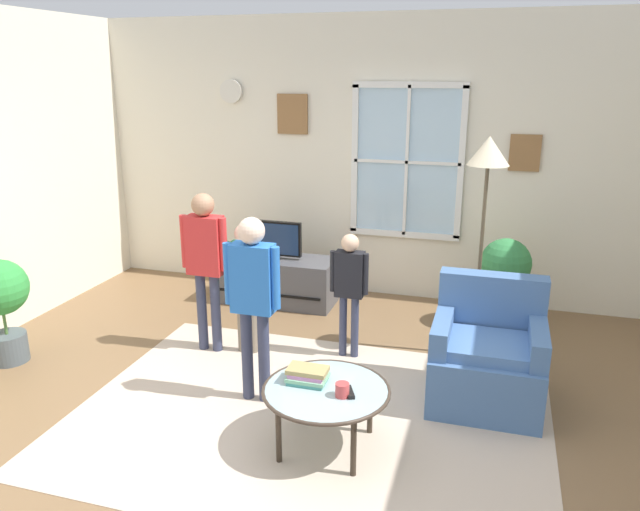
{
  "coord_description": "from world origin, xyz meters",
  "views": [
    {
      "loc": [
        1.26,
        -3.39,
        2.28
      ],
      "look_at": [
        0.1,
        0.51,
        1.04
      ],
      "focal_mm": 34.33,
      "sensor_mm": 36.0,
      "label": 1
    }
  ],
  "objects_px": {
    "television": "(276,239)",
    "remote_near_books": "(350,392)",
    "armchair": "(487,358)",
    "person_red_shirt": "(206,254)",
    "person_black_shirt": "(349,281)",
    "cup": "(342,390)",
    "person_green_shirt": "(245,274)",
    "coffee_table": "(326,392)",
    "floor_lamp": "(487,174)",
    "person_blue_shirt": "(253,289)",
    "potted_plant_corner": "(1,299)",
    "potted_plant_by_window": "(505,269)",
    "book_stack": "(308,375)",
    "tv_stand": "(277,280)"
  },
  "relations": [
    {
      "from": "cup",
      "to": "remote_near_books",
      "type": "height_order",
      "value": "cup"
    },
    {
      "from": "television",
      "to": "armchair",
      "type": "height_order",
      "value": "armchair"
    },
    {
      "from": "person_blue_shirt",
      "to": "potted_plant_corner",
      "type": "xyz_separation_m",
      "value": [
        -2.16,
        -0.01,
        -0.3
      ]
    },
    {
      "from": "person_red_shirt",
      "to": "person_black_shirt",
      "type": "bearing_deg",
      "value": 10.69
    },
    {
      "from": "remote_near_books",
      "to": "person_green_shirt",
      "type": "height_order",
      "value": "person_green_shirt"
    },
    {
      "from": "coffee_table",
      "to": "remote_near_books",
      "type": "distance_m",
      "value": 0.16
    },
    {
      "from": "television",
      "to": "remote_near_books",
      "type": "xyz_separation_m",
      "value": [
        1.32,
        -2.29,
        -0.25
      ]
    },
    {
      "from": "person_green_shirt",
      "to": "potted_plant_by_window",
      "type": "height_order",
      "value": "person_green_shirt"
    },
    {
      "from": "television",
      "to": "person_green_shirt",
      "type": "height_order",
      "value": "person_green_shirt"
    },
    {
      "from": "potted_plant_by_window",
      "to": "potted_plant_corner",
      "type": "height_order",
      "value": "potted_plant_corner"
    },
    {
      "from": "book_stack",
      "to": "cup",
      "type": "relative_size",
      "value": 2.93
    },
    {
      "from": "television",
      "to": "remote_near_books",
      "type": "distance_m",
      "value": 2.65
    },
    {
      "from": "person_red_shirt",
      "to": "remote_near_books",
      "type": "bearing_deg",
      "value": -36.28
    },
    {
      "from": "person_red_shirt",
      "to": "person_green_shirt",
      "type": "xyz_separation_m",
      "value": [
        0.32,
        0.05,
        -0.15
      ]
    },
    {
      "from": "person_green_shirt",
      "to": "person_black_shirt",
      "type": "distance_m",
      "value": 0.85
    },
    {
      "from": "potted_plant_by_window",
      "to": "coffee_table",
      "type": "bearing_deg",
      "value": -114.24
    },
    {
      "from": "armchair",
      "to": "floor_lamp",
      "type": "xyz_separation_m",
      "value": [
        -0.12,
        0.72,
        1.19
      ]
    },
    {
      "from": "remote_near_books",
      "to": "cup",
      "type": "bearing_deg",
      "value": -131.86
    },
    {
      "from": "cup",
      "to": "potted_plant_by_window",
      "type": "bearing_deg",
      "value": 68.72
    },
    {
      "from": "floor_lamp",
      "to": "person_green_shirt",
      "type": "bearing_deg",
      "value": -165.22
    },
    {
      "from": "television",
      "to": "remote_near_books",
      "type": "relative_size",
      "value": 3.71
    },
    {
      "from": "book_stack",
      "to": "floor_lamp",
      "type": "bearing_deg",
      "value": 58.45
    },
    {
      "from": "television",
      "to": "person_green_shirt",
      "type": "bearing_deg",
      "value": -81.86
    },
    {
      "from": "tv_stand",
      "to": "floor_lamp",
      "type": "bearing_deg",
      "value": -18.73
    },
    {
      "from": "person_blue_shirt",
      "to": "floor_lamp",
      "type": "distance_m",
      "value": 1.99
    },
    {
      "from": "person_red_shirt",
      "to": "person_black_shirt",
      "type": "height_order",
      "value": "person_red_shirt"
    },
    {
      "from": "armchair",
      "to": "potted_plant_by_window",
      "type": "bearing_deg",
      "value": 86.18
    },
    {
      "from": "tv_stand",
      "to": "potted_plant_corner",
      "type": "distance_m",
      "value": 2.5
    },
    {
      "from": "coffee_table",
      "to": "potted_plant_by_window",
      "type": "distance_m",
      "value": 2.51
    },
    {
      "from": "potted_plant_corner",
      "to": "person_red_shirt",
      "type": "bearing_deg",
      "value": 24.11
    },
    {
      "from": "tv_stand",
      "to": "person_black_shirt",
      "type": "relative_size",
      "value": 1.12
    },
    {
      "from": "person_blue_shirt",
      "to": "potted_plant_by_window",
      "type": "distance_m",
      "value": 2.52
    },
    {
      "from": "cup",
      "to": "potted_plant_by_window",
      "type": "relative_size",
      "value": 0.1
    },
    {
      "from": "tv_stand",
      "to": "book_stack",
      "type": "height_order",
      "value": "book_stack"
    },
    {
      "from": "potted_plant_corner",
      "to": "person_green_shirt",
      "type": "bearing_deg",
      "value": 21.67
    },
    {
      "from": "television",
      "to": "book_stack",
      "type": "bearing_deg",
      "value": -65.02
    },
    {
      "from": "person_green_shirt",
      "to": "potted_plant_corner",
      "type": "height_order",
      "value": "person_green_shirt"
    },
    {
      "from": "tv_stand",
      "to": "person_green_shirt",
      "type": "xyz_separation_m",
      "value": [
        0.16,
        -1.15,
        0.46
      ]
    },
    {
      "from": "book_stack",
      "to": "person_green_shirt",
      "type": "distance_m",
      "value": 1.4
    },
    {
      "from": "potted_plant_corner",
      "to": "floor_lamp",
      "type": "height_order",
      "value": "floor_lamp"
    },
    {
      "from": "coffee_table",
      "to": "floor_lamp",
      "type": "xyz_separation_m",
      "value": [
        0.82,
        1.6,
        1.13
      ]
    },
    {
      "from": "cup",
      "to": "person_red_shirt",
      "type": "xyz_separation_m",
      "value": [
        -1.44,
        1.12,
        0.39
      ]
    },
    {
      "from": "tv_stand",
      "to": "potted_plant_corner",
      "type": "bearing_deg",
      "value": -131.1
    },
    {
      "from": "book_stack",
      "to": "person_black_shirt",
      "type": "bearing_deg",
      "value": 91.82
    },
    {
      "from": "armchair",
      "to": "floor_lamp",
      "type": "relative_size",
      "value": 0.48
    },
    {
      "from": "cup",
      "to": "potted_plant_corner",
      "type": "relative_size",
      "value": 0.1
    },
    {
      "from": "television",
      "to": "person_blue_shirt",
      "type": "bearing_deg",
      "value": -74.07
    },
    {
      "from": "tv_stand",
      "to": "floor_lamp",
      "type": "height_order",
      "value": "floor_lamp"
    },
    {
      "from": "person_red_shirt",
      "to": "potted_plant_by_window",
      "type": "bearing_deg",
      "value": 27.32
    },
    {
      "from": "tv_stand",
      "to": "remote_near_books",
      "type": "distance_m",
      "value": 2.65
    }
  ]
}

